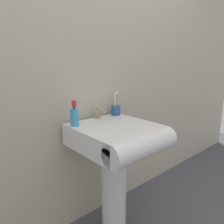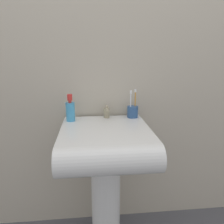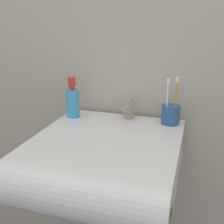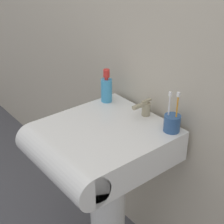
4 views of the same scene
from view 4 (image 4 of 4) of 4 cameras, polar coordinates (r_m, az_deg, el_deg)
wall_back at (r=1.59m, az=7.88°, el=12.20°), size 5.00×0.05×2.40m
sink_pedestal at (r=1.85m, az=-0.72°, el=-15.90°), size 0.18×0.18×0.69m
sink_basin at (r=1.55m, az=-2.49°, el=-5.61°), size 0.52×0.59×0.15m
faucet at (r=1.62m, az=5.42°, el=0.69°), size 0.04×0.11×0.08m
toothbrush_cup at (r=1.52m, az=9.95°, el=-1.75°), size 0.07×0.07×0.19m
soap_bottle at (r=1.75m, az=-0.91°, el=3.88°), size 0.06×0.06×0.17m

